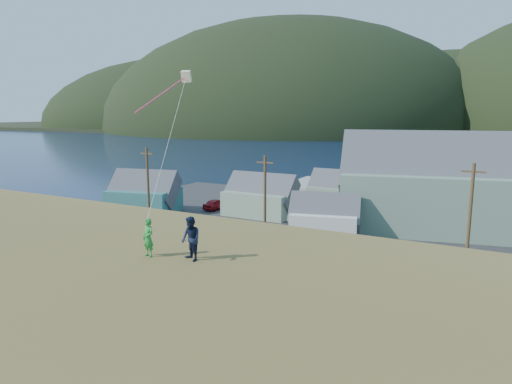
{
  "coord_description": "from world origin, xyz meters",
  "views": [
    {
      "loc": [
        12.84,
        -33.21,
        12.92
      ],
      "look_at": [
        1.81,
        -12.61,
        8.8
      ],
      "focal_mm": 32.0,
      "sensor_mm": 36.0,
      "label": 1
    }
  ],
  "objects_px": {
    "shed_teal": "(144,194)",
    "shed_white": "(324,218)",
    "wharf": "(366,189)",
    "kite_flyer_green": "(148,238)",
    "kite_flyer_navy": "(191,239)",
    "shed_palegreen_far": "(344,191)",
    "shed_palegreen_near": "(261,197)"
  },
  "relations": [
    {
      "from": "shed_palegreen_near",
      "to": "wharf",
      "type": "bearing_deg",
      "value": 73.97
    },
    {
      "from": "shed_white",
      "to": "wharf",
      "type": "bearing_deg",
      "value": 82.76
    },
    {
      "from": "shed_white",
      "to": "kite_flyer_green",
      "type": "relative_size",
      "value": 5.22
    },
    {
      "from": "shed_palegreen_near",
      "to": "shed_palegreen_far",
      "type": "relative_size",
      "value": 0.95
    },
    {
      "from": "wharf",
      "to": "kite_flyer_green",
      "type": "relative_size",
      "value": 16.81
    },
    {
      "from": "shed_palegreen_near",
      "to": "shed_white",
      "type": "bearing_deg",
      "value": -29.21
    },
    {
      "from": "shed_white",
      "to": "shed_palegreen_far",
      "type": "bearing_deg",
      "value": 85.81
    },
    {
      "from": "shed_palegreen_near",
      "to": "shed_white",
      "type": "relative_size",
      "value": 1.12
    },
    {
      "from": "shed_teal",
      "to": "shed_white",
      "type": "height_order",
      "value": "shed_teal"
    },
    {
      "from": "shed_teal",
      "to": "kite_flyer_navy",
      "type": "height_order",
      "value": "kite_flyer_navy"
    },
    {
      "from": "wharf",
      "to": "shed_palegreen_far",
      "type": "xyz_separation_m",
      "value": [
        0.91,
        -14.63,
        1.99
      ]
    },
    {
      "from": "shed_palegreen_near",
      "to": "kite_flyer_green",
      "type": "height_order",
      "value": "kite_flyer_green"
    },
    {
      "from": "shed_palegreen_far",
      "to": "shed_teal",
      "type": "bearing_deg",
      "value": -145.12
    },
    {
      "from": "kite_flyer_green",
      "to": "kite_flyer_navy",
      "type": "height_order",
      "value": "kite_flyer_navy"
    },
    {
      "from": "shed_palegreen_near",
      "to": "kite_flyer_navy",
      "type": "height_order",
      "value": "kite_flyer_navy"
    },
    {
      "from": "wharf",
      "to": "shed_palegreen_far",
      "type": "distance_m",
      "value": 14.79
    },
    {
      "from": "wharf",
      "to": "kite_flyer_navy",
      "type": "distance_m",
      "value": 60.46
    },
    {
      "from": "wharf",
      "to": "shed_palegreen_near",
      "type": "bearing_deg",
      "value": -106.79
    },
    {
      "from": "wharf",
      "to": "shed_palegreen_far",
      "type": "relative_size",
      "value": 2.73
    },
    {
      "from": "shed_palegreen_near",
      "to": "shed_palegreen_far",
      "type": "bearing_deg",
      "value": 48.78
    },
    {
      "from": "shed_teal",
      "to": "kite_flyer_navy",
      "type": "relative_size",
      "value": 5.61
    },
    {
      "from": "shed_teal",
      "to": "shed_white",
      "type": "distance_m",
      "value": 24.44
    },
    {
      "from": "shed_palegreen_far",
      "to": "kite_flyer_navy",
      "type": "distance_m",
      "value": 45.73
    },
    {
      "from": "shed_teal",
      "to": "shed_white",
      "type": "relative_size",
      "value": 1.2
    },
    {
      "from": "kite_flyer_green",
      "to": "wharf",
      "type": "bearing_deg",
      "value": 110.88
    },
    {
      "from": "shed_palegreen_far",
      "to": "kite_flyer_green",
      "type": "bearing_deg",
      "value": -81.73
    },
    {
      "from": "shed_palegreen_near",
      "to": "shed_teal",
      "type": "bearing_deg",
      "value": -156.36
    },
    {
      "from": "wharf",
      "to": "kite_flyer_green",
      "type": "height_order",
      "value": "kite_flyer_green"
    },
    {
      "from": "wharf",
      "to": "shed_teal",
      "type": "bearing_deg",
      "value": -125.49
    },
    {
      "from": "shed_teal",
      "to": "shed_palegreen_far",
      "type": "distance_m",
      "value": 26.36
    },
    {
      "from": "shed_palegreen_near",
      "to": "kite_flyer_navy",
      "type": "relative_size",
      "value": 5.19
    },
    {
      "from": "wharf",
      "to": "kite_flyer_navy",
      "type": "xyz_separation_m",
      "value": [
        8.56,
        -59.37,
        7.62
      ]
    }
  ]
}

